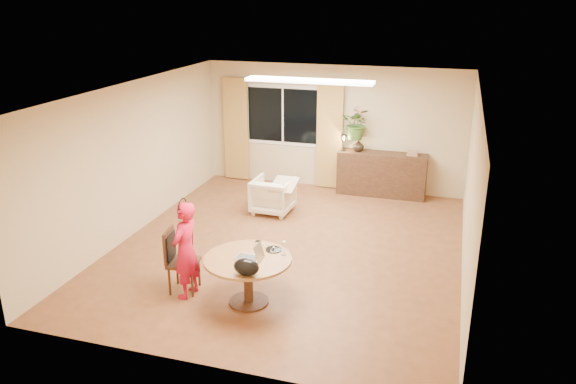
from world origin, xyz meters
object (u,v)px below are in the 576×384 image
object	(u,v)px
dining_table	(248,268)
child	(186,250)
dining_chair	(183,261)
sideboard	(381,174)
armchair	(273,195)

from	to	relation	value
dining_table	child	size ratio (longest dim) A/B	0.85
dining_chair	child	size ratio (longest dim) A/B	0.67
dining_chair	sideboard	world-z (taller)	dining_chair
dining_table	child	distance (m)	0.89
dining_chair	child	distance (m)	0.28
dining_chair	armchair	world-z (taller)	dining_chair
sideboard	child	bearing A→B (deg)	-112.06
dining_table	dining_chair	distance (m)	0.98
dining_table	dining_chair	world-z (taller)	dining_chair
armchair	sideboard	distance (m)	2.42
dining_chair	armchair	xyz separation A→B (m)	(0.25, 3.21, -0.12)
dining_chair	child	bearing A→B (deg)	-55.32
child	armchair	world-z (taller)	child
child	armchair	xyz separation A→B (m)	(0.14, 3.32, -0.35)
armchair	sideboard	bearing A→B (deg)	-136.85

